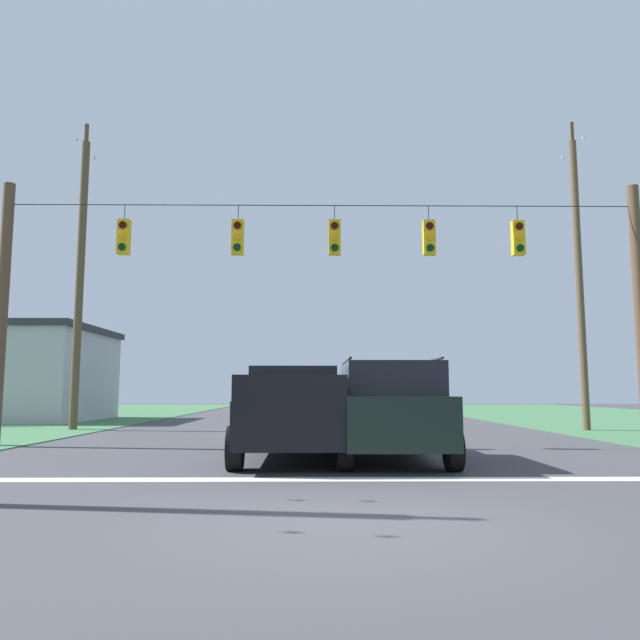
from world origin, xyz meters
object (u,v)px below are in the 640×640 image
overhead_signal_span (324,294)px  utility_pole_near_left (80,277)px  pickup_truck (293,412)px  suv_black (388,409)px  distant_car_crossing_white (345,409)px  utility_pole_mid_right (579,276)px

overhead_signal_span → utility_pole_near_left: bearing=144.5°
overhead_signal_span → pickup_truck: 4.24m
pickup_truck → suv_black: 2.02m
overhead_signal_span → distant_car_crossing_white: bearing=81.1°
distant_car_crossing_white → utility_pole_near_left: size_ratio=0.37×
pickup_truck → distant_car_crossing_white: size_ratio=1.25×
overhead_signal_span → pickup_truck: (-0.72, -2.87, -3.03)m
distant_car_crossing_white → overhead_signal_span: bearing=-98.9°
utility_pole_mid_right → utility_pole_near_left: utility_pole_near_left is taller
suv_black → utility_pole_near_left: utility_pole_near_left is taller
overhead_signal_span → utility_pole_near_left: 11.24m
pickup_truck → utility_pole_near_left: bearing=131.8°
utility_pole_mid_right → utility_pole_near_left: 18.54m
utility_pole_near_left → suv_black: bearing=-43.5°
suv_black → utility_pole_near_left: (-10.29, 9.78, 4.58)m
utility_pole_mid_right → distant_car_crossing_white: bearing=-175.7°
suv_black → overhead_signal_span: bearing=110.5°
suv_black → utility_pole_mid_right: utility_pole_mid_right is taller
utility_pole_near_left → overhead_signal_span: bearing=-35.5°
pickup_truck → overhead_signal_span: bearing=75.9°
overhead_signal_span → utility_pole_mid_right: (9.48, 5.81, 1.61)m
utility_pole_near_left → utility_pole_mid_right: bearing=-2.0°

